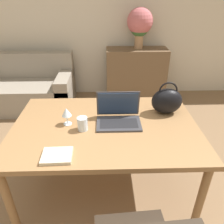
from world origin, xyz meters
The scene contains 10 objects.
wall_back centered at (0.00, 3.00, 1.35)m, with size 10.00×0.06×2.70m.
dining_table centered at (0.12, 0.66, 0.67)m, with size 1.51×1.01×0.75m.
couch centered at (-1.17, 2.47, 0.28)m, with size 1.51×0.84×0.82m.
sideboard centered at (0.64, 2.69, 0.44)m, with size 0.99×0.40×0.87m.
laptop centered at (0.23, 0.72, 0.81)m, with size 0.36×0.26×0.24m.
drinking_glass centered at (-0.05, 0.59, 0.80)m, with size 0.08×0.08×0.11m.
wine_glass centered at (-0.19, 0.68, 0.85)m, with size 0.08×0.08×0.15m.
handbag centered at (0.66, 0.84, 0.87)m, with size 0.27×0.17×0.29m.
flower_vase centered at (0.67, 2.74, 1.24)m, with size 0.40×0.40×0.61m.
book centered at (-0.20, 0.27, 0.76)m, with size 0.20×0.17×0.02m.
Camera 1 is at (0.13, -0.84, 1.72)m, focal length 35.00 mm.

